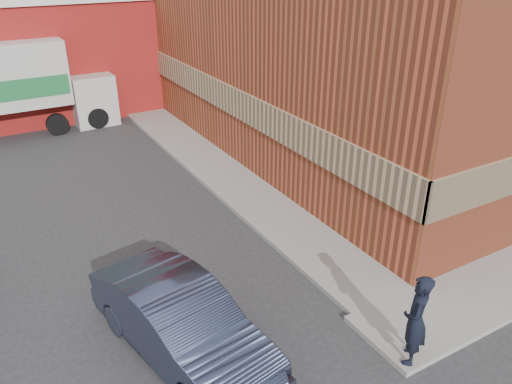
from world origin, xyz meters
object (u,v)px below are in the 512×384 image
sedan (182,323)px  man (416,320)px  box_truck (8,82)px  brick_building (388,15)px

sedan → man: bearing=-45.5°
box_truck → brick_building: bearing=-29.0°
man → sedan: bearing=-72.4°
man → sedan: 4.30m
man → box_truck: box_truck is taller
brick_building → man: size_ratio=9.84×
brick_building → man: 14.14m
sedan → box_truck: box_truck is taller
man → box_truck: size_ratio=0.24×
brick_building → box_truck: size_ratio=2.37×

